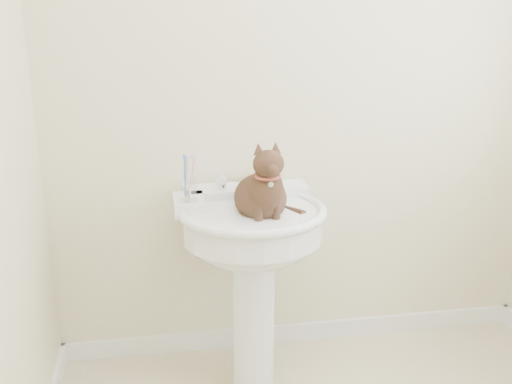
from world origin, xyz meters
name	(u,v)px	position (x,y,z in m)	size (l,w,h in m)	color
wall_back	(303,81)	(0.00, 1.10, 1.25)	(2.20, 0.00, 2.50)	beige
baseboard_back	(297,332)	(0.00, 1.09, 0.04)	(2.20, 0.02, 0.09)	white
pedestal_sink	(252,243)	(-0.26, 0.81, 0.65)	(0.60, 0.59, 0.83)	white
faucet	(247,180)	(-0.26, 0.96, 0.87)	(0.28, 0.12, 0.14)	silver
soap_bar	(258,179)	(-0.20, 1.04, 0.84)	(0.09, 0.06, 0.03)	orange
toothbrush_cup	(189,190)	(-0.51, 0.84, 0.88)	(0.07, 0.07, 0.19)	silver
cat	(262,193)	(-0.23, 0.77, 0.87)	(0.23, 0.28, 0.41)	#4A2C1C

